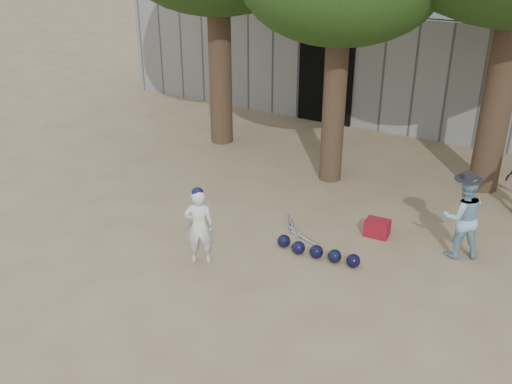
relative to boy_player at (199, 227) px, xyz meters
The scene contains 7 objects.
ground 0.67m from the boy_player, 158.39° to the left, with size 70.00×70.00×0.00m, color #937C5E.
boy_player is the anchor object (origin of this frame).
spectator_blue 4.33m from the boy_player, 33.31° to the left, with size 0.70×0.54×1.43m, color #86B7D0.
red_bag 3.26m from the boy_player, 46.37° to the left, with size 0.42×0.32×0.30m, color maroon.
back_building 10.43m from the boy_player, 90.87° to the left, with size 16.00×5.24×3.00m.
helmet_row 2.02m from the boy_player, 34.16° to the left, with size 1.51×0.31×0.23m.
bat_pile 2.03m from the boy_player, 61.11° to the left, with size 1.09×0.84×0.06m.
Camera 1 is at (5.10, -6.58, 5.07)m, focal length 40.00 mm.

